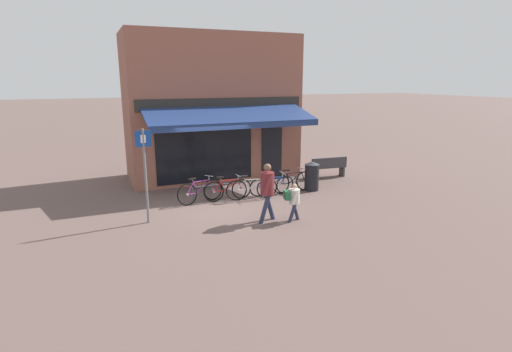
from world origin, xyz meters
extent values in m
plane|color=brown|center=(0.00, 0.00, 0.00)|extent=(160.00, 160.00, 0.00)
cube|color=#8E5647|center=(0.97, 4.11, 2.89)|extent=(6.86, 3.00, 5.78)
cube|color=black|center=(0.22, 2.59, 1.25)|extent=(3.77, 0.04, 2.20)
cube|color=black|center=(3.03, 2.59, 1.05)|extent=(0.90, 0.04, 2.10)
cube|color=#282623|center=(0.97, 2.59, 3.11)|extent=(6.51, 0.06, 0.44)
cube|color=navy|center=(0.97, 1.68, 2.79)|extent=(6.17, 1.87, 0.50)
cube|color=navy|center=(0.97, 0.75, 2.46)|extent=(6.17, 0.03, 0.20)
cylinder|color=#47494F|center=(1.10, 0.47, 0.55)|extent=(3.97, 0.04, 0.04)
cylinder|color=#47494F|center=(-0.83, 0.47, 0.28)|extent=(0.04, 0.04, 0.55)
cylinder|color=#47494F|center=(3.04, 0.47, 0.28)|extent=(0.04, 0.04, 0.55)
torus|color=black|center=(-0.11, 0.62, 0.36)|extent=(0.74, 0.33, 0.73)
cylinder|color=#9E9EA3|center=(-0.11, 0.62, 0.36)|extent=(0.09, 0.08, 0.08)
torus|color=black|center=(-1.05, 0.35, 0.36)|extent=(0.74, 0.33, 0.73)
cylinder|color=#9E9EA3|center=(-1.05, 0.35, 0.36)|extent=(0.09, 0.08, 0.08)
cylinder|color=#892D7A|center=(-0.47, 0.54, 0.53)|extent=(0.53, 0.23, 0.39)
cylinder|color=#892D7A|center=(-0.51, 0.55, 0.72)|extent=(0.59, 0.20, 0.05)
cylinder|color=#892D7A|center=(-0.76, 0.46, 0.54)|extent=(0.13, 0.07, 0.39)
cylinder|color=#892D7A|center=(-0.89, 0.40, 0.36)|extent=(0.34, 0.12, 0.05)
cylinder|color=#892D7A|center=(-0.93, 0.41, 0.54)|extent=(0.29, 0.16, 0.38)
cylinder|color=#892D7A|center=(-0.16, 0.63, 0.54)|extent=(0.15, 0.05, 0.35)
cylinder|color=#9E9EA3|center=(-0.82, 0.47, 0.77)|extent=(0.06, 0.03, 0.11)
cube|color=black|center=(-0.84, 0.47, 0.84)|extent=(0.26, 0.17, 0.06)
cylinder|color=#9E9EA3|center=(-0.22, 0.64, 0.78)|extent=(0.04, 0.05, 0.14)
cylinder|color=#9E9EA3|center=(-0.23, 0.65, 0.85)|extent=(0.16, 0.51, 0.09)
torus|color=black|center=(0.84, 0.36, 0.35)|extent=(0.71, 0.08, 0.71)
cylinder|color=#9E9EA3|center=(0.84, 0.36, 0.35)|extent=(0.07, 0.06, 0.07)
torus|color=black|center=(-0.14, 0.37, 0.35)|extent=(0.71, 0.08, 0.71)
cylinder|color=#9E9EA3|center=(-0.14, 0.37, 0.35)|extent=(0.07, 0.06, 0.07)
cylinder|color=#B21E1E|center=(0.47, 0.37, 0.51)|extent=(0.55, 0.04, 0.38)
cylinder|color=#B21E1E|center=(0.43, 0.38, 0.69)|extent=(0.61, 0.04, 0.05)
cylinder|color=#B21E1E|center=(0.16, 0.37, 0.52)|extent=(0.11, 0.06, 0.37)
cylinder|color=#B21E1E|center=(0.03, 0.37, 0.34)|extent=(0.35, 0.04, 0.05)
cylinder|color=#B21E1E|center=(-0.01, 0.37, 0.53)|extent=(0.30, 0.05, 0.37)
cylinder|color=#B21E1E|center=(0.79, 0.36, 0.52)|extent=(0.14, 0.05, 0.34)
cylinder|color=#9E9EA3|center=(0.11, 0.38, 0.75)|extent=(0.06, 0.03, 0.11)
cube|color=black|center=(0.10, 0.38, 0.82)|extent=(0.24, 0.11, 0.05)
cylinder|color=#9E9EA3|center=(0.73, 0.37, 0.76)|extent=(0.03, 0.03, 0.14)
cylinder|color=#9E9EA3|center=(0.73, 0.38, 0.83)|extent=(0.03, 0.52, 0.05)
torus|color=black|center=(1.66, 0.04, 0.36)|extent=(0.74, 0.22, 0.73)
cylinder|color=#9E9EA3|center=(1.66, 0.04, 0.36)|extent=(0.08, 0.08, 0.08)
torus|color=black|center=(0.60, 0.20, 0.36)|extent=(0.74, 0.22, 0.73)
cylinder|color=#9E9EA3|center=(0.60, 0.20, 0.36)|extent=(0.08, 0.08, 0.08)
cylinder|color=#BCB7B2|center=(1.26, 0.09, 0.53)|extent=(0.59, 0.15, 0.39)
cylinder|color=#BCB7B2|center=(1.21, 0.07, 0.72)|extent=(0.66, 0.13, 0.05)
cylinder|color=#BCB7B2|center=(0.93, 0.13, 0.54)|extent=(0.13, 0.06, 0.39)
cylinder|color=#BCB7B2|center=(0.79, 0.17, 0.36)|extent=(0.38, 0.09, 0.05)
cylinder|color=#BCB7B2|center=(0.74, 0.16, 0.54)|extent=(0.32, 0.12, 0.38)
cylinder|color=#BCB7B2|center=(1.60, 0.03, 0.54)|extent=(0.16, 0.05, 0.35)
cylinder|color=#9E9EA3|center=(0.87, 0.12, 0.77)|extent=(0.06, 0.03, 0.11)
cube|color=black|center=(0.86, 0.11, 0.84)|extent=(0.25, 0.14, 0.06)
cylinder|color=#9E9EA3|center=(1.54, 0.02, 0.78)|extent=(0.03, 0.04, 0.14)
cylinder|color=#9E9EA3|center=(1.54, 0.01, 0.85)|extent=(0.10, 0.52, 0.07)
torus|color=black|center=(2.49, 0.31, 0.33)|extent=(0.67, 0.12, 0.67)
cylinder|color=#9E9EA3|center=(2.49, 0.31, 0.33)|extent=(0.07, 0.07, 0.07)
torus|color=black|center=(1.47, 0.34, 0.33)|extent=(0.67, 0.12, 0.67)
cylinder|color=#9E9EA3|center=(1.47, 0.34, 0.33)|extent=(0.07, 0.07, 0.07)
cylinder|color=#1E4793|center=(2.11, 0.31, 0.48)|extent=(0.57, 0.08, 0.36)
cylinder|color=#1E4793|center=(2.07, 0.30, 0.65)|extent=(0.63, 0.05, 0.05)
cylinder|color=#1E4793|center=(1.79, 0.32, 0.49)|extent=(0.12, 0.07, 0.35)
cylinder|color=#1E4793|center=(1.65, 0.34, 0.33)|extent=(0.36, 0.04, 0.05)
cylinder|color=#1E4793|center=(1.61, 0.32, 0.50)|extent=(0.31, 0.07, 0.35)
cylinder|color=#1E4793|center=(2.44, 0.30, 0.49)|extent=(0.15, 0.06, 0.32)
cylinder|color=#9E9EA3|center=(1.74, 0.30, 0.71)|extent=(0.06, 0.04, 0.11)
cube|color=black|center=(1.72, 0.30, 0.78)|extent=(0.24, 0.11, 0.06)
cylinder|color=#9E9EA3|center=(2.38, 0.28, 0.72)|extent=(0.03, 0.04, 0.14)
cylinder|color=#9E9EA3|center=(2.38, 0.28, 0.79)|extent=(0.04, 0.52, 0.06)
torus|color=black|center=(3.40, 0.48, 0.35)|extent=(0.71, 0.16, 0.71)
cylinder|color=#9E9EA3|center=(3.40, 0.48, 0.35)|extent=(0.07, 0.07, 0.08)
torus|color=black|center=(2.39, 0.43, 0.35)|extent=(0.71, 0.16, 0.71)
cylinder|color=#9E9EA3|center=(2.39, 0.43, 0.35)|extent=(0.07, 0.07, 0.08)
cylinder|color=black|center=(3.01, 0.48, 0.51)|extent=(0.57, 0.10, 0.38)
cylinder|color=black|center=(2.97, 0.50, 0.69)|extent=(0.63, 0.07, 0.05)
cylinder|color=black|center=(2.70, 0.46, 0.52)|extent=(0.12, 0.08, 0.37)
cylinder|color=black|center=(2.56, 0.43, 0.34)|extent=(0.36, 0.05, 0.05)
cylinder|color=black|center=(2.52, 0.45, 0.53)|extent=(0.31, 0.09, 0.37)
cylinder|color=black|center=(3.34, 0.50, 0.52)|extent=(0.15, 0.07, 0.34)
cylinder|color=#9E9EA3|center=(2.65, 0.48, 0.75)|extent=(0.06, 0.04, 0.11)
cube|color=black|center=(2.63, 0.49, 0.82)|extent=(0.25, 0.12, 0.06)
cylinder|color=#9E9EA3|center=(3.28, 0.52, 0.75)|extent=(0.03, 0.04, 0.14)
cylinder|color=#9E9EA3|center=(3.28, 0.53, 0.82)|extent=(0.05, 0.52, 0.08)
cylinder|color=#282D47|center=(0.85, -1.92, 0.41)|extent=(0.36, 0.14, 0.85)
cylinder|color=#282D47|center=(0.61, -2.13, 0.41)|extent=(0.36, 0.14, 0.85)
cylinder|color=maroon|center=(0.73, -2.03, 1.14)|extent=(0.41, 0.41, 0.65)
sphere|color=brown|center=(0.73, -2.03, 1.60)|extent=(0.21, 0.21, 0.21)
cylinder|color=maroon|center=(0.63, -2.25, 1.14)|extent=(0.31, 0.18, 0.58)
cylinder|color=maroon|center=(0.80, -1.79, 1.29)|extent=(0.25, 0.21, 0.30)
cylinder|color=brown|center=(0.83, -1.81, 1.37)|extent=(0.18, 0.22, 0.44)
cube|color=black|center=(0.80, -1.85, 1.58)|extent=(0.02, 0.07, 0.14)
cylinder|color=#282D47|center=(1.55, -2.24, 0.27)|extent=(0.26, 0.14, 0.56)
cylinder|color=#282D47|center=(1.37, -2.38, 0.27)|extent=(0.26, 0.14, 0.56)
cylinder|color=beige|center=(1.46, -2.31, 0.75)|extent=(0.36, 0.36, 0.42)
sphere|color=tan|center=(1.46, -2.31, 1.05)|extent=(0.14, 0.14, 0.14)
cylinder|color=beige|center=(1.37, -2.48, 0.75)|extent=(0.22, 0.12, 0.38)
cylinder|color=beige|center=(1.55, -2.15, 0.75)|extent=(0.22, 0.12, 0.38)
cube|color=#23663D|center=(1.24, -2.27, 0.80)|extent=(0.18, 0.28, 0.25)
cylinder|color=black|center=(3.62, 0.35, 0.49)|extent=(0.52, 0.52, 0.98)
cone|color=#33353A|center=(3.62, 0.35, 1.03)|extent=(0.54, 0.54, 0.10)
cylinder|color=slate|center=(-2.47, -0.80, 1.36)|extent=(0.07, 0.07, 2.72)
cube|color=#14429E|center=(-2.47, -0.81, 2.44)|extent=(0.44, 0.02, 0.44)
cube|color=white|center=(-2.47, -0.83, 2.44)|extent=(0.14, 0.01, 0.22)
cube|color=#38383D|center=(5.24, 1.84, 0.45)|extent=(1.63, 0.57, 0.06)
cube|color=#38383D|center=(5.22, 1.65, 0.67)|extent=(1.60, 0.18, 0.40)
cube|color=#38383D|center=(4.52, 1.90, 0.23)|extent=(0.11, 0.36, 0.45)
cube|color=#38383D|center=(5.96, 1.78, 0.23)|extent=(0.11, 0.36, 0.45)
camera|label=1|loc=(-3.84, -12.04, 4.05)|focal=28.00mm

